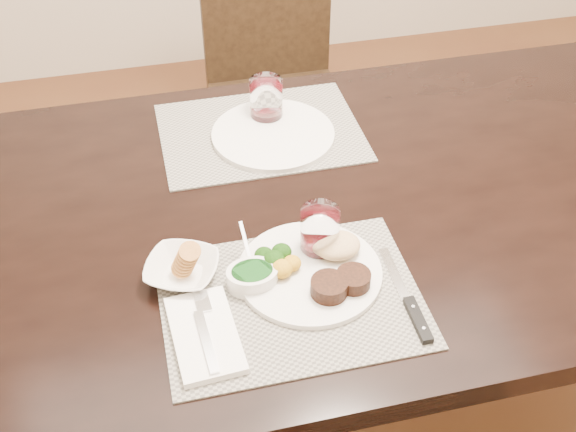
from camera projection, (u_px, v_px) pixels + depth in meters
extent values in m
plane|color=#4A2718|center=(350.00, 402.00, 2.01)|extent=(4.50, 4.50, 0.00)
cube|color=black|center=(369.00, 203.00, 1.53)|extent=(2.00, 1.00, 0.05)
cube|color=black|center=(280.00, 108.00, 2.34)|extent=(0.42, 0.42, 0.04)
cube|color=black|center=(239.00, 204.00, 2.33)|extent=(0.04, 0.04, 0.41)
cube|color=black|center=(346.00, 187.00, 2.39)|extent=(0.04, 0.04, 0.41)
cube|color=black|center=(221.00, 141.00, 2.59)|extent=(0.04, 0.04, 0.41)
cube|color=black|center=(317.00, 127.00, 2.65)|extent=(0.04, 0.04, 0.41)
cube|color=black|center=(266.00, 12.00, 2.32)|extent=(0.42, 0.04, 0.45)
cube|color=gray|center=(291.00, 299.00, 1.29)|extent=(0.46, 0.34, 0.00)
cube|color=gray|center=(261.00, 132.00, 1.68)|extent=(0.46, 0.34, 0.00)
cylinder|color=silver|center=(310.00, 272.00, 1.33)|extent=(0.27, 0.27, 0.01)
cylinder|color=black|center=(329.00, 287.00, 1.27)|extent=(0.07, 0.07, 0.03)
cylinder|color=black|center=(353.00, 279.00, 1.29)|extent=(0.06, 0.06, 0.03)
ellipsoid|color=tan|center=(337.00, 245.00, 1.35)|extent=(0.09, 0.07, 0.04)
ellipsoid|color=#19400C|center=(274.00, 260.00, 1.32)|extent=(0.04, 0.04, 0.03)
ellipsoid|color=#BD9518|center=(282.00, 269.00, 1.30)|extent=(0.04, 0.04, 0.03)
cube|color=white|center=(205.00, 334.00, 1.21)|extent=(0.12, 0.20, 0.01)
cube|color=silver|center=(206.00, 341.00, 1.19)|extent=(0.02, 0.14, 0.01)
cube|color=silver|center=(202.00, 301.00, 1.26)|extent=(0.03, 0.05, 0.00)
cube|color=silver|center=(395.00, 275.00, 1.33)|extent=(0.02, 0.14, 0.00)
cube|color=black|center=(418.00, 320.00, 1.24)|extent=(0.02, 0.10, 0.01)
imported|color=silver|center=(182.00, 270.00, 1.32)|extent=(0.17, 0.17, 0.03)
cylinder|color=#B57439|center=(181.00, 261.00, 1.30)|extent=(0.04, 0.05, 0.04)
cylinder|color=silver|center=(252.00, 277.00, 1.30)|extent=(0.09, 0.09, 0.04)
cylinder|color=#0D3A0F|center=(252.00, 273.00, 1.29)|extent=(0.08, 0.08, 0.01)
cube|color=silver|center=(245.00, 240.00, 1.32)|extent=(0.01, 0.06, 0.04)
cylinder|color=white|center=(320.00, 231.00, 1.34)|extent=(0.07, 0.07, 0.10)
cylinder|color=#37050A|center=(319.00, 246.00, 1.37)|extent=(0.06, 0.06, 0.02)
cylinder|color=silver|center=(273.00, 134.00, 1.66)|extent=(0.28, 0.28, 0.01)
cylinder|color=white|center=(266.00, 100.00, 1.68)|extent=(0.08, 0.08, 0.11)
cylinder|color=#37050A|center=(267.00, 114.00, 1.71)|extent=(0.06, 0.06, 0.03)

